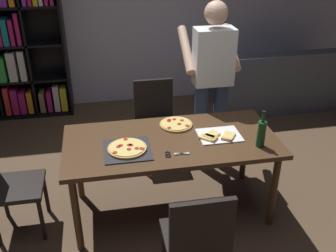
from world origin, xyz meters
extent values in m
plane|color=brown|center=(0.00, 0.00, 0.00)|extent=(12.00, 12.00, 0.00)
cube|color=#BCB7C6|center=(0.00, 2.60, 1.40)|extent=(6.40, 0.10, 2.80)
cube|color=#4C331E|center=(0.00, 0.00, 0.73)|extent=(1.80, 0.85, 0.04)
cylinder|color=#4C331E|center=(-0.82, -0.35, 0.35)|extent=(0.06, 0.06, 0.71)
cylinder|color=#4C331E|center=(0.82, -0.35, 0.35)|extent=(0.06, 0.06, 0.71)
cylinder|color=#4C331E|center=(-0.82, 0.35, 0.35)|extent=(0.06, 0.06, 0.71)
cylinder|color=#4C331E|center=(0.82, 0.35, 0.35)|extent=(0.06, 0.06, 0.71)
cube|color=black|center=(0.00, -0.83, 0.43)|extent=(0.42, 0.42, 0.04)
cube|color=black|center=(0.00, -1.02, 0.68)|extent=(0.42, 0.04, 0.45)
cylinder|color=black|center=(0.18, -0.65, 0.21)|extent=(0.04, 0.04, 0.41)
cylinder|color=black|center=(-0.18, -0.65, 0.21)|extent=(0.04, 0.04, 0.41)
cube|color=black|center=(0.00, 0.83, 0.43)|extent=(0.42, 0.42, 0.04)
cube|color=black|center=(0.00, 1.02, 0.68)|extent=(0.42, 0.04, 0.45)
cylinder|color=black|center=(-0.18, 0.65, 0.21)|extent=(0.04, 0.04, 0.41)
cylinder|color=black|center=(0.18, 0.65, 0.21)|extent=(0.04, 0.04, 0.41)
cylinder|color=black|center=(-0.18, 1.01, 0.21)|extent=(0.04, 0.04, 0.41)
cylinder|color=black|center=(0.18, 1.01, 0.21)|extent=(0.04, 0.04, 0.41)
cube|color=black|center=(-1.30, 0.00, 0.43)|extent=(0.42, 0.42, 0.04)
cylinder|color=black|center=(-1.12, -0.18, 0.21)|extent=(0.04, 0.04, 0.41)
cylinder|color=black|center=(-1.12, 0.18, 0.21)|extent=(0.04, 0.04, 0.41)
cylinder|color=black|center=(-1.48, 0.18, 0.21)|extent=(0.04, 0.04, 0.41)
cube|color=#4C515B|center=(1.90, 2.05, 0.20)|extent=(1.73, 0.90, 0.40)
cube|color=#4C515B|center=(1.91, 1.73, 0.62)|extent=(1.71, 0.25, 0.45)
cube|color=#4C515B|center=(2.67, 2.07, 0.50)|extent=(0.19, 0.85, 0.20)
cube|color=#4C515B|center=(1.13, 2.03, 0.50)|extent=(0.19, 0.85, 0.20)
cube|color=black|center=(-0.97, 2.35, 0.97)|extent=(0.03, 0.35, 1.95)
cube|color=black|center=(-1.65, 2.35, 0.01)|extent=(1.40, 0.35, 0.03)
cube|color=black|center=(-1.65, 2.51, 0.97)|extent=(1.40, 0.03, 1.95)
cube|color=black|center=(-1.65, 2.35, 0.50)|extent=(1.34, 0.29, 0.03)
cube|color=black|center=(-1.65, 2.35, 0.97)|extent=(1.34, 0.29, 0.03)
cube|color=black|center=(-1.65, 2.35, 1.45)|extent=(1.34, 0.29, 0.03)
cube|color=black|center=(-1.43, 2.35, 0.97)|extent=(0.03, 0.29, 1.89)
cube|color=red|center=(-1.80, 2.33, 0.24)|extent=(0.06, 0.22, 0.39)
cube|color=#B21E66|center=(-1.70, 2.33, 0.22)|extent=(0.08, 0.22, 0.35)
cube|color=#B21E66|center=(-1.60, 2.33, 0.20)|extent=(0.08, 0.22, 0.30)
cube|color=orange|center=(-1.51, 2.33, 0.19)|extent=(0.07, 0.22, 0.30)
cube|color=olive|center=(-1.35, 2.33, 0.18)|extent=(0.07, 0.22, 0.28)
cube|color=#B21E66|center=(-1.25, 2.33, 0.19)|extent=(0.06, 0.22, 0.28)
cube|color=silver|center=(-1.16, 2.33, 0.22)|extent=(0.07, 0.22, 0.36)
cube|color=yellow|center=(-1.06, 2.33, 0.21)|extent=(0.08, 0.22, 0.33)
cube|color=green|center=(-1.78, 2.33, 0.68)|extent=(0.08, 0.22, 0.32)
cube|color=silver|center=(-1.65, 2.33, 0.71)|extent=(0.10, 0.22, 0.38)
cube|color=silver|center=(-1.52, 2.33, 0.72)|extent=(0.08, 0.22, 0.40)
cube|color=teal|center=(-1.65, 2.33, 1.16)|extent=(0.07, 0.22, 0.33)
cube|color=#B21E66|center=(-1.57, 2.33, 1.15)|extent=(0.05, 0.22, 0.32)
cube|color=#B21E66|center=(-1.50, 2.33, 1.19)|extent=(0.05, 0.22, 0.40)
cylinder|color=#38476B|center=(0.64, 0.68, 0.47)|extent=(0.14, 0.14, 0.95)
cylinder|color=#38476B|center=(0.44, 0.68, 0.47)|extent=(0.14, 0.14, 0.95)
cube|color=white|center=(0.54, 0.68, 1.23)|extent=(0.38, 0.22, 0.55)
sphere|color=#E0B293|center=(0.54, 0.68, 1.64)|extent=(0.22, 0.22, 0.22)
cylinder|color=#E0B293|center=(0.77, 0.86, 1.25)|extent=(0.09, 0.50, 0.39)
cylinder|color=#E0B293|center=(0.31, 0.86, 1.25)|extent=(0.09, 0.50, 0.39)
cube|color=#2D2D33|center=(-0.38, -0.11, 0.76)|extent=(0.37, 0.37, 0.01)
cylinder|color=tan|center=(-0.38, -0.11, 0.77)|extent=(0.31, 0.31, 0.02)
cylinder|color=#EACC6B|center=(-0.38, -0.11, 0.78)|extent=(0.28, 0.28, 0.01)
cylinder|color=#B22819|center=(-0.43, -0.08, 0.79)|extent=(0.04, 0.04, 0.00)
cylinder|color=#B22819|center=(-0.27, -0.16, 0.79)|extent=(0.04, 0.04, 0.00)
cylinder|color=#B22819|center=(-0.48, -0.18, 0.79)|extent=(0.04, 0.04, 0.00)
cylinder|color=#B22819|center=(-0.38, 0.01, 0.79)|extent=(0.04, 0.04, 0.00)
cylinder|color=#B22819|center=(-0.31, -0.15, 0.79)|extent=(0.04, 0.04, 0.00)
cylinder|color=#B22819|center=(-0.36, -0.08, 0.79)|extent=(0.04, 0.04, 0.00)
cylinder|color=#B22819|center=(-0.37, -0.15, 0.79)|extent=(0.04, 0.04, 0.00)
cylinder|color=#B22819|center=(-0.45, -0.09, 0.79)|extent=(0.04, 0.04, 0.00)
cylinder|color=#B22819|center=(-0.35, -0.09, 0.79)|extent=(0.04, 0.04, 0.00)
cube|color=white|center=(0.42, -0.01, 0.76)|extent=(0.36, 0.28, 0.01)
cube|color=#EACC6B|center=(0.48, -0.07, 0.77)|extent=(0.15, 0.17, 0.02)
cube|color=tan|center=(0.45, -0.12, 0.77)|extent=(0.09, 0.07, 0.02)
cube|color=#EACC6B|center=(0.35, -0.02, 0.77)|extent=(0.17, 0.16, 0.02)
cube|color=tan|center=(0.30, -0.06, 0.77)|extent=(0.07, 0.09, 0.02)
cube|color=#EACC6B|center=(0.31, -0.06, 0.77)|extent=(0.16, 0.16, 0.02)
cube|color=tan|center=(0.35, -0.10, 0.77)|extent=(0.08, 0.08, 0.02)
cylinder|color=#194723|center=(0.69, -0.24, 0.86)|extent=(0.07, 0.07, 0.22)
cylinder|color=#194723|center=(0.69, -0.24, 1.01)|extent=(0.03, 0.03, 0.08)
cylinder|color=black|center=(0.69, -0.24, 1.06)|extent=(0.03, 0.03, 0.02)
cube|color=silver|center=(0.04, -0.24, 0.76)|extent=(0.12, 0.02, 0.01)
cube|color=silver|center=(0.04, -0.24, 0.76)|extent=(0.12, 0.04, 0.01)
torus|color=black|center=(-0.07, -0.21, 0.76)|extent=(0.05, 0.05, 0.01)
torus|color=black|center=(-0.07, -0.25, 0.76)|extent=(0.05, 0.05, 0.01)
cylinder|color=tan|center=(0.09, 0.24, 0.76)|extent=(0.29, 0.29, 0.02)
cylinder|color=#EACC6B|center=(0.09, 0.24, 0.77)|extent=(0.27, 0.27, 0.01)
cylinder|color=#B22819|center=(0.03, 0.29, 0.78)|extent=(0.04, 0.04, 0.00)
cylinder|color=#B22819|center=(0.12, 0.22, 0.78)|extent=(0.04, 0.04, 0.00)
cylinder|color=#B22819|center=(0.01, 0.16, 0.78)|extent=(0.04, 0.04, 0.00)
cylinder|color=#B22819|center=(0.04, 0.31, 0.78)|extent=(0.04, 0.04, 0.00)
cylinder|color=#B22819|center=(0.09, 0.31, 0.78)|extent=(0.04, 0.04, 0.00)
cylinder|color=#B22819|center=(0.15, 0.28, 0.78)|extent=(0.04, 0.04, 0.00)
cylinder|color=#B22819|center=(0.18, 0.17, 0.78)|extent=(0.04, 0.04, 0.00)
camera|label=1|loc=(-0.55, -2.78, 2.40)|focal=41.47mm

